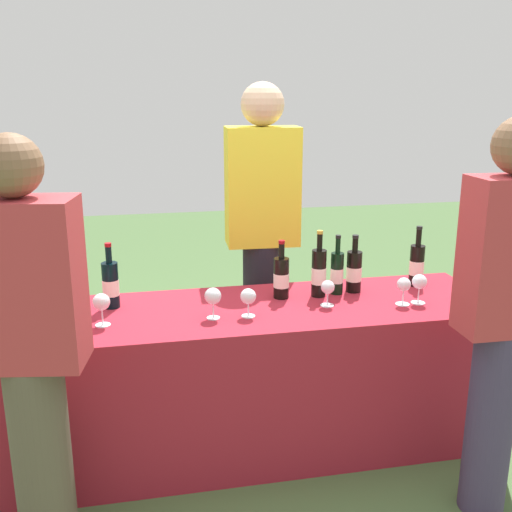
# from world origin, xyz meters

# --- Properties ---
(ground_plane) EXTENTS (12.00, 12.00, 0.00)m
(ground_plane) POSITION_xyz_m (0.00, 0.00, 0.00)
(ground_plane) COLOR #476638
(tasting_table) EXTENTS (2.30, 0.66, 0.73)m
(tasting_table) POSITION_xyz_m (0.00, 0.00, 0.37)
(tasting_table) COLOR maroon
(tasting_table) RESTS_ON ground_plane
(wine_bottle_0) EXTENTS (0.08, 0.08, 0.31)m
(wine_bottle_0) POSITION_xyz_m (-0.67, 0.13, 0.84)
(wine_bottle_0) COLOR black
(wine_bottle_0) RESTS_ON tasting_table
(wine_bottle_1) EXTENTS (0.08, 0.08, 0.29)m
(wine_bottle_1) POSITION_xyz_m (0.15, 0.11, 0.84)
(wine_bottle_1) COLOR black
(wine_bottle_1) RESTS_ON tasting_table
(wine_bottle_2) EXTENTS (0.07, 0.07, 0.33)m
(wine_bottle_2) POSITION_xyz_m (0.33, 0.09, 0.85)
(wine_bottle_2) COLOR black
(wine_bottle_2) RESTS_ON tasting_table
(wine_bottle_3) EXTENTS (0.06, 0.06, 0.30)m
(wine_bottle_3) POSITION_xyz_m (0.44, 0.11, 0.84)
(wine_bottle_3) COLOR black
(wine_bottle_3) RESTS_ON tasting_table
(wine_bottle_4) EXTENTS (0.08, 0.08, 0.29)m
(wine_bottle_4) POSITION_xyz_m (0.53, 0.13, 0.84)
(wine_bottle_4) COLOR black
(wine_bottle_4) RESTS_ON tasting_table
(wine_bottle_5) EXTENTS (0.08, 0.08, 0.32)m
(wine_bottle_5) POSITION_xyz_m (0.89, 0.15, 0.84)
(wine_bottle_5) COLOR black
(wine_bottle_5) RESTS_ON tasting_table
(wine_glass_0) EXTENTS (0.07, 0.07, 0.15)m
(wine_glass_0) POSITION_xyz_m (-0.70, -0.09, 0.83)
(wine_glass_0) COLOR silver
(wine_glass_0) RESTS_ON tasting_table
(wine_glass_1) EXTENTS (0.08, 0.08, 0.14)m
(wine_glass_1) POSITION_xyz_m (-0.22, -0.10, 0.83)
(wine_glass_1) COLOR silver
(wine_glass_1) RESTS_ON tasting_table
(wine_glass_2) EXTENTS (0.07, 0.07, 0.13)m
(wine_glass_2) POSITION_xyz_m (-0.06, -0.11, 0.82)
(wine_glass_2) COLOR silver
(wine_glass_2) RESTS_ON tasting_table
(wine_glass_3) EXTENTS (0.07, 0.07, 0.13)m
(wine_glass_3) POSITION_xyz_m (0.33, -0.05, 0.82)
(wine_glass_3) COLOR silver
(wine_glass_3) RESTS_ON tasting_table
(wine_glass_4) EXTENTS (0.07, 0.07, 0.13)m
(wine_glass_4) POSITION_xyz_m (0.69, -0.11, 0.83)
(wine_glass_4) COLOR silver
(wine_glass_4) RESTS_ON tasting_table
(wine_glass_5) EXTENTS (0.07, 0.07, 0.14)m
(wine_glass_5) POSITION_xyz_m (0.77, -0.10, 0.83)
(wine_glass_5) COLOR silver
(wine_glass_5) RESTS_ON tasting_table
(server_pouring) EXTENTS (0.41, 0.24, 1.76)m
(server_pouring) POSITION_xyz_m (0.16, 0.63, 0.97)
(server_pouring) COLOR black
(server_pouring) RESTS_ON ground_plane
(guest_0) EXTENTS (0.42, 0.27, 1.59)m
(guest_0) POSITION_xyz_m (-0.92, -0.55, 0.86)
(guest_0) COLOR brown
(guest_0) RESTS_ON ground_plane
(guest_1) EXTENTS (0.35, 0.22, 1.64)m
(guest_1) POSITION_xyz_m (0.85, -0.66, 0.91)
(guest_1) COLOR #3F3351
(guest_1) RESTS_ON ground_plane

